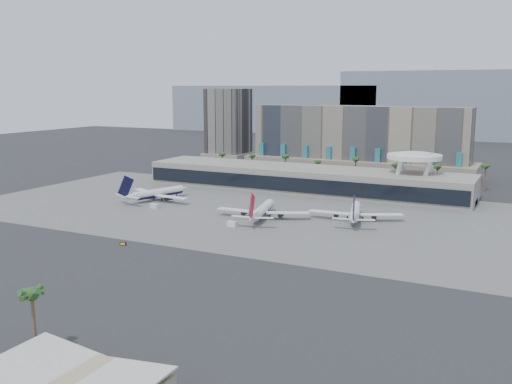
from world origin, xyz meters
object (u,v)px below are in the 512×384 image
at_px(airliner_right, 355,212).
at_px(taxiway_sign, 123,244).
at_px(service_vehicle_a, 155,206).
at_px(airliner_left, 156,193).
at_px(airliner_centre, 262,210).
at_px(service_vehicle_b, 232,224).

height_order(airliner_right, taxiway_sign, airliner_right).
bearing_deg(service_vehicle_a, airliner_left, 133.38).
bearing_deg(taxiway_sign, airliner_centre, 55.17).
relative_size(airliner_right, service_vehicle_a, 9.29).
bearing_deg(airliner_centre, taxiway_sign, -126.21).
bearing_deg(service_vehicle_a, service_vehicle_b, -7.03).
distance_m(airliner_right, taxiway_sign, 92.82).
distance_m(airliner_left, taxiway_sign, 78.62).
xyz_separation_m(service_vehicle_a, service_vehicle_b, (47.12, -14.10, -0.02)).
bearing_deg(airliner_left, airliner_right, 18.18).
distance_m(airliner_left, service_vehicle_a, 18.68).
distance_m(airliner_left, service_vehicle_b, 64.59).
relative_size(airliner_centre, airliner_right, 1.03).
relative_size(airliner_right, service_vehicle_b, 9.94).
bearing_deg(service_vehicle_b, airliner_right, 44.94).
height_order(airliner_left, airliner_right, airliner_left).
xyz_separation_m(airliner_right, service_vehicle_b, (-39.56, -30.80, -2.42)).
height_order(airliner_centre, taxiway_sign, airliner_centre).
bearing_deg(airliner_centre, service_vehicle_a, 170.78).
xyz_separation_m(airliner_left, airliner_right, (96.97, 1.30, -0.09)).
distance_m(airliner_centre, service_vehicle_b, 17.84).
bearing_deg(airliner_right, airliner_centre, -173.14).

